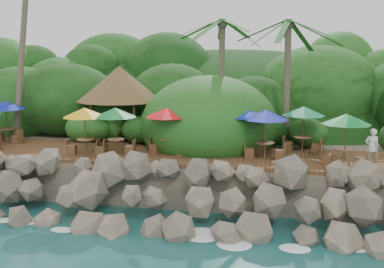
# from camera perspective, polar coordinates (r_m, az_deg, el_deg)

# --- Properties ---
(ground) EXTENTS (140.00, 140.00, 0.00)m
(ground) POSITION_cam_1_polar(r_m,az_deg,el_deg) (18.60, -3.56, -13.63)
(ground) COLOR #19514F
(ground) RESTS_ON ground
(land_base) EXTENTS (32.00, 25.20, 2.10)m
(land_base) POSITION_cam_1_polar(r_m,az_deg,el_deg) (33.38, 3.21, -1.01)
(land_base) COLOR gray
(land_base) RESTS_ON ground
(jungle_hill) EXTENTS (44.80, 28.00, 15.40)m
(jungle_hill) POSITION_cam_1_polar(r_m,az_deg,el_deg) (40.90, 4.59, -0.46)
(jungle_hill) COLOR #143811
(jungle_hill) RESTS_ON ground
(seawall) EXTENTS (29.00, 4.00, 2.30)m
(seawall) POSITION_cam_1_polar(r_m,az_deg,el_deg) (20.00, -2.17, -8.35)
(seawall) COLOR gray
(seawall) RESTS_ON ground
(terrace) EXTENTS (26.00, 5.00, 0.20)m
(terrace) POSITION_cam_1_polar(r_m,az_deg,el_deg) (23.48, 0.00, -2.88)
(terrace) COLOR brown
(terrace) RESTS_ON land_base
(jungle_foliage) EXTENTS (44.00, 16.00, 12.00)m
(jungle_foliage) POSITION_cam_1_polar(r_m,az_deg,el_deg) (32.64, 2.96, -3.15)
(jungle_foliage) COLOR #143811
(jungle_foliage) RESTS_ON ground
(foam_line) EXTENTS (25.20, 0.80, 0.06)m
(foam_line) POSITION_cam_1_polar(r_m,az_deg,el_deg) (18.85, -3.33, -13.19)
(foam_line) COLOR white
(foam_line) RESTS_ON ground
(palapa) EXTENTS (5.53, 5.53, 4.60)m
(palapa) POSITION_cam_1_polar(r_m,az_deg,el_deg) (28.22, -9.55, 6.54)
(palapa) COLOR brown
(palapa) RESTS_ON ground
(dining_clusters) EXTENTS (21.83, 5.31, 2.54)m
(dining_clusters) POSITION_cam_1_polar(r_m,az_deg,el_deg) (23.32, -3.69, 2.53)
(dining_clusters) COLOR brown
(dining_clusters) RESTS_ON terrace
(waiter) EXTENTS (0.70, 0.48, 1.83)m
(waiter) POSITION_cam_1_polar(r_m,az_deg,el_deg) (22.41, 22.65, -1.65)
(waiter) COLOR white
(waiter) RESTS_ON terrace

